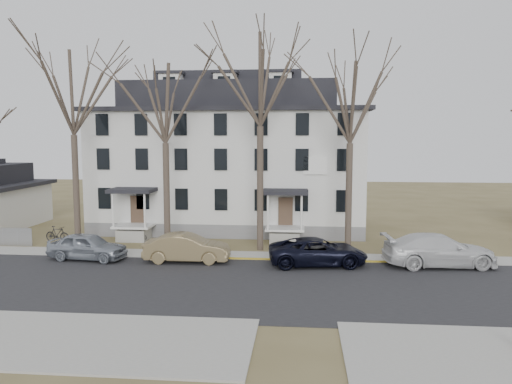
# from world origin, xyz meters

# --- Properties ---
(ground) EXTENTS (120.00, 120.00, 0.00)m
(ground) POSITION_xyz_m (0.00, 0.00, 0.00)
(ground) COLOR brown
(ground) RESTS_ON ground
(main_road) EXTENTS (120.00, 10.00, 0.04)m
(main_road) POSITION_xyz_m (0.00, 2.00, 0.00)
(main_road) COLOR #27272A
(main_road) RESTS_ON ground
(far_sidewalk) EXTENTS (120.00, 2.00, 0.08)m
(far_sidewalk) POSITION_xyz_m (0.00, 8.00, 0.00)
(far_sidewalk) COLOR #A09F97
(far_sidewalk) RESTS_ON ground
(yellow_curb) EXTENTS (14.00, 0.25, 0.06)m
(yellow_curb) POSITION_xyz_m (5.00, 7.10, 0.00)
(yellow_curb) COLOR gold
(yellow_curb) RESTS_ON ground
(boarding_house) EXTENTS (20.80, 12.36, 12.05)m
(boarding_house) POSITION_xyz_m (-2.00, 17.95, 5.38)
(boarding_house) COLOR slate
(boarding_house) RESTS_ON ground
(tree_far_left) EXTENTS (8.40, 8.40, 13.72)m
(tree_far_left) POSITION_xyz_m (-11.00, 9.80, 10.34)
(tree_far_left) COLOR #473B31
(tree_far_left) RESTS_ON ground
(tree_mid_left) EXTENTS (7.80, 7.80, 12.74)m
(tree_mid_left) POSITION_xyz_m (-5.00, 9.80, 9.60)
(tree_mid_left) COLOR #473B31
(tree_mid_left) RESTS_ON ground
(tree_center) EXTENTS (9.00, 9.00, 14.70)m
(tree_center) POSITION_xyz_m (1.00, 9.80, 11.08)
(tree_center) COLOR #473B31
(tree_center) RESTS_ON ground
(tree_mid_right) EXTENTS (7.80, 7.80, 12.74)m
(tree_mid_right) POSITION_xyz_m (6.50, 9.80, 9.60)
(tree_mid_right) COLOR #473B31
(tree_mid_right) RESTS_ON ground
(car_silver) EXTENTS (4.77, 2.39, 1.56)m
(car_silver) POSITION_xyz_m (-8.78, 6.25, 0.78)
(car_silver) COLOR #9199A4
(car_silver) RESTS_ON ground
(car_tan) EXTENTS (4.92, 1.86, 1.60)m
(car_tan) POSITION_xyz_m (-2.91, 6.28, 0.80)
(car_tan) COLOR olive
(car_tan) RESTS_ON ground
(car_navy) EXTENTS (5.74, 3.21, 1.52)m
(car_navy) POSITION_xyz_m (4.52, 6.22, 0.76)
(car_navy) COLOR black
(car_navy) RESTS_ON ground
(car_white) EXTENTS (6.34, 3.08, 1.78)m
(car_white) POSITION_xyz_m (11.19, 6.60, 0.89)
(car_white) COLOR silver
(car_white) RESTS_ON ground
(bicycle_left) EXTENTS (1.59, 0.58, 0.83)m
(bicycle_left) POSITION_xyz_m (-7.71, 11.50, 0.41)
(bicycle_left) COLOR black
(bicycle_left) RESTS_ON ground
(bicycle_right) EXTENTS (1.86, 0.81, 1.08)m
(bicycle_right) POSITION_xyz_m (-12.90, 10.75, 0.54)
(bicycle_right) COLOR black
(bicycle_right) RESTS_ON ground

